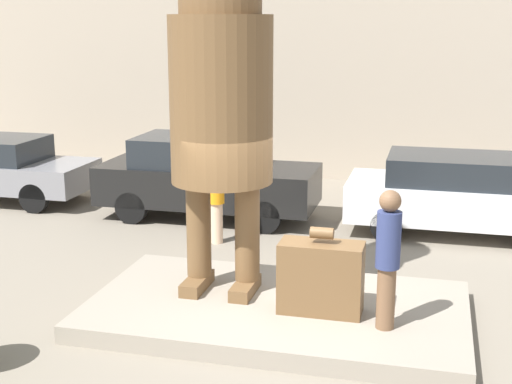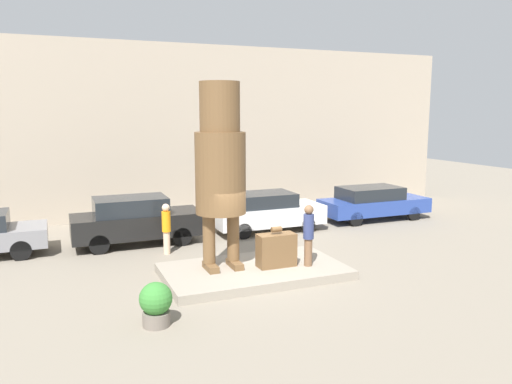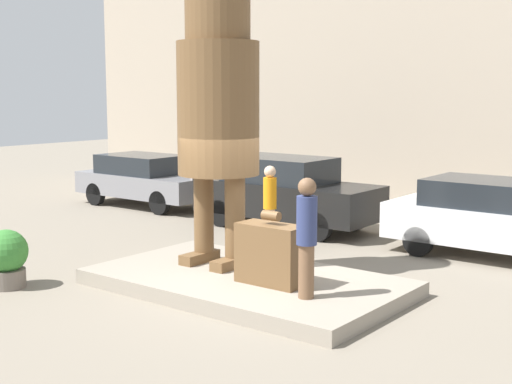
{
  "view_description": "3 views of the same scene",
  "coord_description": "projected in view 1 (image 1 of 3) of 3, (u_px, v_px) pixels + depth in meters",
  "views": [
    {
      "loc": [
        2.0,
        -9.0,
        4.06
      ],
      "look_at": [
        -0.24,
        -0.24,
        1.86
      ],
      "focal_mm": 50.0,
      "sensor_mm": 36.0,
      "label": 1
    },
    {
      "loc": [
        -5.19,
        -12.84,
        4.68
      ],
      "look_at": [
        0.11,
        0.11,
        2.42
      ],
      "focal_mm": 35.0,
      "sensor_mm": 36.0,
      "label": 2
    },
    {
      "loc": [
        7.19,
        -9.01,
        3.32
      ],
      "look_at": [
        0.23,
        -0.03,
        1.67
      ],
      "focal_mm": 50.0,
      "sensor_mm": 36.0,
      "label": 3
    }
  ],
  "objects": [
    {
      "name": "worker_hivis",
      "position": [
        217.0,
        194.0,
        13.09
      ],
      "size": [
        0.29,
        0.29,
        1.7
      ],
      "color": "beige",
      "rests_on": "ground_plane"
    },
    {
      "name": "statue_figure",
      "position": [
        221.0,
        76.0,
        9.65
      ],
      "size": [
        1.42,
        1.42,
        5.24
      ],
      "color": "brown",
      "rests_on": "pedestal"
    },
    {
      "name": "tourist",
      "position": [
        388.0,
        254.0,
        8.82
      ],
      "size": [
        0.31,
        0.31,
        1.8
      ],
      "color": "brown",
      "rests_on": "pedestal"
    },
    {
      "name": "pedestal",
      "position": [
        277.0,
        311.0,
        9.88
      ],
      "size": [
        5.17,
        2.96,
        0.25
      ],
      "color": "gray",
      "rests_on": "ground_plane"
    },
    {
      "name": "ground_plane",
      "position": [
        277.0,
        319.0,
        9.91
      ],
      "size": [
        60.0,
        60.0,
        0.0
      ],
      "primitive_type": "plane",
      "color": "gray"
    },
    {
      "name": "building_backdrop",
      "position": [
        360.0,
        29.0,
        17.82
      ],
      "size": [
        28.0,
        0.6,
        7.63
      ],
      "color": "tan",
      "rests_on": "ground_plane"
    },
    {
      "name": "giant_suitcase",
      "position": [
        321.0,
        277.0,
        9.43
      ],
      "size": [
        1.11,
        0.51,
        1.18
      ],
      "color": "brown",
      "rests_on": "pedestal"
    },
    {
      "name": "parked_car_black",
      "position": [
        206.0,
        176.0,
        14.8
      ],
      "size": [
        4.5,
        1.77,
        1.71
      ],
      "color": "black",
      "rests_on": "ground_plane"
    },
    {
      "name": "parked_car_white",
      "position": [
        459.0,
        193.0,
        13.67
      ],
      "size": [
        4.33,
        1.81,
        1.54
      ],
      "color": "silver",
      "rests_on": "ground_plane"
    }
  ]
}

